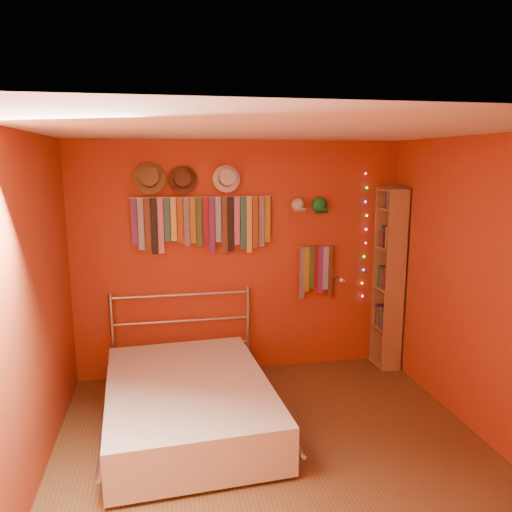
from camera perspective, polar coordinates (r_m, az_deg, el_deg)
ground at (r=4.21m, az=2.46°, el=-22.16°), size 3.50×3.50×0.00m
back_wall at (r=5.34m, az=-1.78°, el=-0.35°), size 3.50×0.02×2.50m
right_wall at (r=4.42m, az=25.33°, el=-3.85°), size 0.02×3.50×2.50m
left_wall at (r=3.70m, az=-24.98°, el=-6.58°), size 0.02×3.50×2.50m
ceiling at (r=3.53m, az=2.80°, el=14.22°), size 3.50×3.50×0.02m
tie_rack at (r=5.17m, az=-6.02°, el=3.94°), size 1.45×0.03×0.61m
small_tie_rack at (r=5.50m, az=6.91°, el=-1.49°), size 0.40×0.03×0.58m
fedora_olive at (r=5.08m, az=-12.11°, el=8.76°), size 0.32×0.18×0.32m
fedora_brown at (r=5.09m, az=-8.39°, el=8.65°), size 0.29×0.16×0.28m
fedora_white at (r=5.13m, az=-3.35°, el=8.88°), size 0.28×0.15×0.28m
cap_white at (r=5.34m, az=4.83°, el=5.83°), size 0.16×0.20×0.16m
cap_green at (r=5.41m, az=7.26°, el=5.74°), size 0.18×0.22×0.18m
fairy_lights at (r=5.66m, az=12.34°, el=2.22°), size 0.06×0.02×1.40m
reading_lamp at (r=5.43m, az=9.64°, el=-2.68°), size 0.07×0.31×0.09m
bookshelf at (r=5.69m, az=15.33°, el=-2.44°), size 0.25×0.34×2.00m
bed at (r=4.57m, az=-7.74°, el=-16.15°), size 1.57×2.04×0.96m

